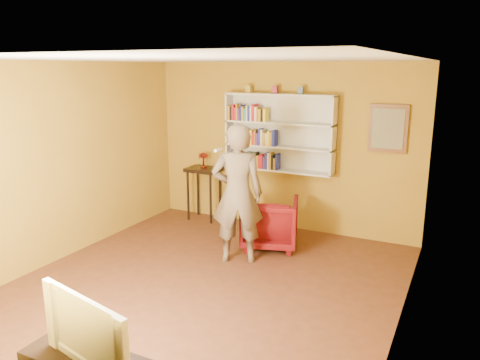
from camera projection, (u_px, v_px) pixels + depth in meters
name	position (u px, v px, depth m)	size (l,w,h in m)	color
room_shell	(204.00, 206.00, 5.51)	(5.30, 5.80, 2.88)	#4B2718
bookshelf	(280.00, 133.00, 7.47)	(1.80, 0.29, 1.23)	silver
books_row_lower	(254.00, 160.00, 7.67)	(0.88, 0.19, 0.27)	navy
books_row_middle	(253.00, 137.00, 7.59)	(0.83, 0.19, 0.27)	#975B1B
books_row_upper	(248.00, 114.00, 7.54)	(0.67, 0.19, 0.27)	#BA8725
ornament_left	(249.00, 89.00, 7.49)	(0.09, 0.09, 0.12)	#A3902E
ornament_centre	(275.00, 90.00, 7.30)	(0.09, 0.09, 0.12)	#903044
ornament_right	(301.00, 91.00, 7.12)	(0.08, 0.08, 0.11)	#476177
framed_painting	(388.00, 129.00, 6.77)	(0.55, 0.05, 0.70)	brown
console_table	(204.00, 177.00, 8.11)	(0.56, 0.43, 0.92)	black
ruby_lustre	(203.00, 157.00, 8.03)	(0.17, 0.16, 0.26)	maroon
armchair	(270.00, 222.00, 6.94)	(0.80, 0.82, 0.75)	#4D050D
person	(237.00, 194.00, 6.29)	(0.70, 0.46, 1.91)	#67594B
game_remote	(218.00, 150.00, 6.02)	(0.04, 0.15, 0.04)	silver
television	(96.00, 327.00, 3.44)	(0.98, 0.13, 0.57)	black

